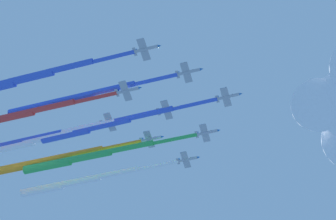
{
  "coord_description": "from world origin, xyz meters",
  "views": [
    {
      "loc": [
        121.18,
        8.67,
        25.28
      ],
      "look_at": [
        0.0,
        0.0,
        170.84
      ],
      "focal_mm": 53.96,
      "sensor_mm": 36.0,
      "label": 1
    }
  ],
  "objects": [
    {
      "name": "jet_lead",
      "position": [
        -5.87,
        -25.23,
        170.98
      ],
      "size": [
        22.47,
        78.98,
        3.87
      ],
      "color": "#9EA3AD"
    },
    {
      "name": "jet_port_inner",
      "position": [
        -21.6,
        -35.19,
        169.7
      ],
      "size": [
        21.77,
        81.65,
        3.99
      ],
      "color": "#9EA3AD"
    },
    {
      "name": "jet_starboard_inner",
      "position": [
        6.82,
        -36.42,
        171.79
      ],
      "size": [
        20.78,
        74.61,
        3.86
      ],
      "color": "#9EA3AD"
    },
    {
      "name": "jet_port_mid",
      "position": [
        -10.57,
        -48.19,
        171.05
      ],
      "size": [
        22.62,
        80.09,
        3.99
      ],
      "color": "#9EA3AD"
    },
    {
      "name": "jet_starboard_mid",
      "position": [
        -37.99,
        -41.97,
        171.69
      ],
      "size": [
        22.02,
        79.45,
        3.97
      ],
      "color": "#9EA3AD"
    },
    {
      "name": "jet_port_outer",
      "position": [
        18.72,
        -48.28,
        170.47
      ],
      "size": [
        20.33,
        71.3,
        3.92
      ],
      "color": "#9EA3AD"
    },
    {
      "name": "jet_starboard_outer",
      "position": [
        -25.74,
        -54.61,
        172.73
      ],
      "size": [
        20.97,
        77.29,
        3.9
      ],
      "color": "#9EA3AD"
    },
    {
      "name": "jet_trail_port",
      "position": [
        2.07,
        -59.97,
        169.06
      ],
      "size": [
        20.97,
        76.61,
        3.88
      ],
      "color": "#9EA3AD"
    },
    {
      "name": "jet_trail_starboard",
      "position": [
        -14.74,
        -68.63,
        171.19
      ],
      "size": [
        21.88,
        77.3,
        3.95
      ],
      "color": "#9EA3AD"
    }
  ]
}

